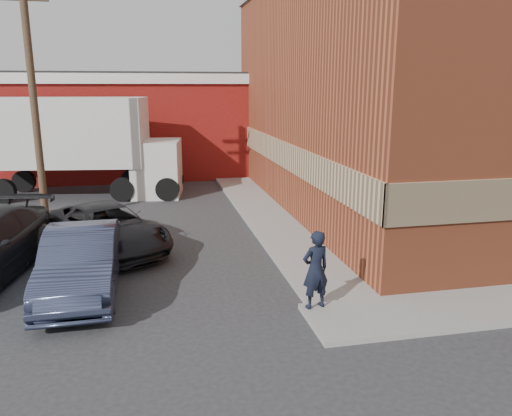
{
  "coord_description": "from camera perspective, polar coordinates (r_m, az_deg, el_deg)",
  "views": [
    {
      "loc": [
        -3.57,
        -9.98,
        4.88
      ],
      "look_at": [
        -0.88,
        2.8,
        1.69
      ],
      "focal_mm": 35.0,
      "sensor_mm": 36.0,
      "label": 1
    }
  ],
  "objects": [
    {
      "name": "ground",
      "position": [
        11.67,
        7.23,
        -11.11
      ],
      "size": [
        90.0,
        90.0,
        0.0
      ],
      "primitive_type": "plane",
      "color": "#28282B",
      "rests_on": "ground"
    },
    {
      "name": "sedan",
      "position": [
        12.77,
        -19.34,
        -5.79
      ],
      "size": [
        1.7,
        4.76,
        1.56
      ],
      "primitive_type": "imported",
      "rotation": [
        0.0,
        0.0,
        0.01
      ],
      "color": "#323953",
      "rests_on": "ground"
    },
    {
      "name": "sidewalk_west",
      "position": [
        20.02,
        0.49,
        -0.19
      ],
      "size": [
        1.8,
        18.0,
        0.12
      ],
      "primitive_type": "cube",
      "color": "gray",
      "rests_on": "ground"
    },
    {
      "name": "utility_pole",
      "position": [
        19.38,
        -24.16,
        12.18
      ],
      "size": [
        2.0,
        0.26,
        9.0
      ],
      "color": "#4E3C27",
      "rests_on": "ground"
    },
    {
      "name": "brick_building",
      "position": [
        22.48,
        21.08,
        12.35
      ],
      "size": [
        14.25,
        18.25,
        9.36
      ],
      "color": "#9B4528",
      "rests_on": "ground"
    },
    {
      "name": "box_truck",
      "position": [
        23.62,
        -18.77,
        7.34
      ],
      "size": [
        9.22,
        3.9,
        4.41
      ],
      "rotation": [
        0.0,
        0.0,
        -0.15
      ],
      "color": "silver",
      "rests_on": "ground"
    },
    {
      "name": "man",
      "position": [
        11.0,
        6.81,
        -7.01
      ],
      "size": [
        0.72,
        0.56,
        1.76
      ],
      "primitive_type": "imported",
      "rotation": [
        0.0,
        0.0,
        3.38
      ],
      "color": "black",
      "rests_on": "sidewalk_south"
    },
    {
      "name": "suv_a",
      "position": [
        15.74,
        -16.68,
        -2.27
      ],
      "size": [
        4.45,
        5.5,
        1.39
      ],
      "primitive_type": "imported",
      "rotation": [
        0.0,
        0.0,
        0.5
      ],
      "color": "black",
      "rests_on": "ground"
    },
    {
      "name": "warehouse",
      "position": [
        30.14,
        -16.71,
        9.24
      ],
      "size": [
        16.3,
        8.3,
        5.6
      ],
      "color": "maroon",
      "rests_on": "ground"
    }
  ]
}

